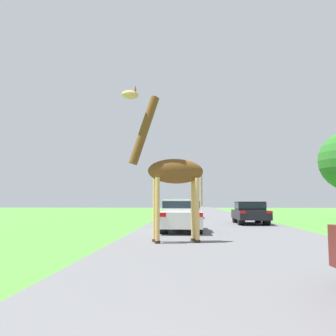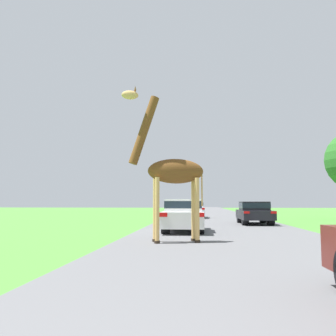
{
  "view_description": "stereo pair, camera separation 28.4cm",
  "coord_description": "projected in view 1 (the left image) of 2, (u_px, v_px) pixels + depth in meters",
  "views": [
    {
      "loc": [
        -1.42,
        -0.13,
        1.31
      ],
      "look_at": [
        -2.12,
        11.64,
        2.44
      ],
      "focal_mm": 38.0,
      "sensor_mm": 36.0,
      "label": 1
    },
    {
      "loc": [
        -1.14,
        -0.11,
        1.31
      ],
      "look_at": [
        -2.12,
        11.64,
        2.44
      ],
      "focal_mm": 38.0,
      "sensor_mm": 36.0,
      "label": 2
    }
  ],
  "objects": [
    {
      "name": "road",
      "position": [
        206.0,
        218.0,
        29.73
      ],
      "size": [
        7.83,
        120.0,
        0.0
      ],
      "color": "#5B5B5E",
      "rests_on": "ground"
    },
    {
      "name": "giraffe_near_road",
      "position": [
        170.0,
        169.0,
        11.79
      ],
      "size": [
        2.79,
        1.09,
        5.16
      ],
      "rotation": [
        0.0,
        0.0,
        1.82
      ],
      "color": "tan",
      "rests_on": "ground"
    },
    {
      "name": "car_queue_right",
      "position": [
        182.0,
        214.0,
        15.93
      ],
      "size": [
        1.76,
        4.3,
        1.43
      ],
      "color": "silver",
      "rests_on": "ground"
    },
    {
      "name": "car_queue_left",
      "position": [
        250.0,
        212.0,
        21.3
      ],
      "size": [
        1.76,
        4.11,
        1.33
      ],
      "color": "black",
      "rests_on": "ground"
    },
    {
      "name": "car_far_ahead",
      "position": [
        187.0,
        209.0,
        29.47
      ],
      "size": [
        1.96,
        4.26,
        1.34
      ],
      "color": "silver",
      "rests_on": "ground"
    }
  ]
}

